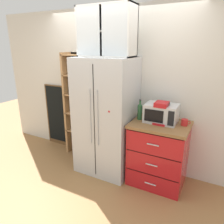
# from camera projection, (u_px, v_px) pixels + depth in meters

# --- Properties ---
(ground_plane) EXTENTS (10.67, 10.67, 0.00)m
(ground_plane) POSITION_uv_depth(u_px,v_px,m) (107.00, 167.00, 3.57)
(ground_plane) COLOR #9E7042
(wall_back_cream) EXTENTS (4.97, 0.10, 2.55)m
(wall_back_cream) POSITION_uv_depth(u_px,v_px,m) (118.00, 89.00, 3.51)
(wall_back_cream) COLOR silver
(wall_back_cream) RESTS_ON ground
(refrigerator) EXTENTS (0.86, 0.72, 1.81)m
(refrigerator) POSITION_uv_depth(u_px,v_px,m) (106.00, 117.00, 3.29)
(refrigerator) COLOR silver
(refrigerator) RESTS_ON ground
(pantry_shelf_column) EXTENTS (0.52, 0.30, 1.86)m
(pantry_shelf_column) POSITION_uv_depth(u_px,v_px,m) (80.00, 104.00, 3.82)
(pantry_shelf_column) COLOR brown
(pantry_shelf_column) RESTS_ON ground
(counter_cabinet) EXTENTS (0.80, 0.66, 0.94)m
(counter_cabinet) POSITION_uv_depth(u_px,v_px,m) (158.00, 153.00, 3.07)
(counter_cabinet) COLOR red
(counter_cabinet) RESTS_ON ground
(microwave) EXTENTS (0.44, 0.33, 0.26)m
(microwave) POSITION_uv_depth(u_px,v_px,m) (161.00, 113.00, 2.94)
(microwave) COLOR silver
(microwave) RESTS_ON counter_cabinet
(coffee_maker) EXTENTS (0.17, 0.20, 0.31)m
(coffee_maker) POSITION_uv_depth(u_px,v_px,m) (162.00, 112.00, 2.89)
(coffee_maker) COLOR red
(coffee_maker) RESTS_ON counter_cabinet
(mug_red) EXTENTS (0.12, 0.09, 0.09)m
(mug_red) POSITION_uv_depth(u_px,v_px,m) (185.00, 122.00, 2.84)
(mug_red) COLOR red
(mug_red) RESTS_ON counter_cabinet
(mug_sage) EXTENTS (0.11, 0.08, 0.09)m
(mug_sage) POSITION_uv_depth(u_px,v_px,m) (161.00, 121.00, 2.90)
(mug_sage) COLOR #8CA37F
(mug_sage) RESTS_ON counter_cabinet
(bottle_green) EXTENTS (0.07, 0.07, 0.30)m
(bottle_green) POSITION_uv_depth(u_px,v_px,m) (140.00, 111.00, 3.04)
(bottle_green) COLOR #285B33
(bottle_green) RESTS_ON counter_cabinet
(bottle_clear) EXTENTS (0.07, 0.07, 0.29)m
(bottle_clear) POSITION_uv_depth(u_px,v_px,m) (162.00, 113.00, 2.94)
(bottle_clear) COLOR silver
(bottle_clear) RESTS_ON counter_cabinet
(upper_cabinet) EXTENTS (0.82, 0.32, 0.68)m
(upper_cabinet) POSITION_uv_depth(u_px,v_px,m) (107.00, 32.00, 2.95)
(upper_cabinet) COLOR silver
(upper_cabinet) RESTS_ON refrigerator
(chalkboard_menu) EXTENTS (0.60, 0.04, 1.23)m
(chalkboard_menu) POSITION_uv_depth(u_px,v_px,m) (59.00, 116.00, 4.22)
(chalkboard_menu) COLOR brown
(chalkboard_menu) RESTS_ON ground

